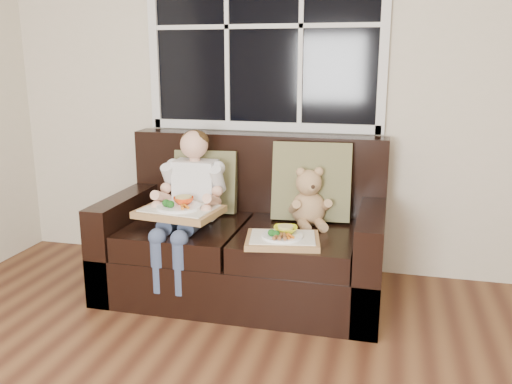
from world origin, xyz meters
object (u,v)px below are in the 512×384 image
(teddy_bear, at_px, (308,201))
(tray_left, at_px, (180,210))
(tray_right, at_px, (283,238))
(loveseat, at_px, (246,242))
(child, at_px, (190,193))

(teddy_bear, xyz_separation_m, tray_left, (-0.72, -0.30, -0.02))
(teddy_bear, xyz_separation_m, tray_right, (-0.08, -0.38, -0.12))
(loveseat, xyz_separation_m, tray_right, (0.30, -0.35, 0.17))
(loveseat, relative_size, child, 1.95)
(loveseat, height_order, tray_right, loveseat)
(child, height_order, tray_right, child)
(loveseat, relative_size, tray_left, 3.38)
(teddy_bear, bearing_deg, tray_right, -123.61)
(loveseat, bearing_deg, teddy_bear, 4.25)
(loveseat, height_order, teddy_bear, loveseat)
(tray_left, xyz_separation_m, tray_right, (0.64, -0.08, -0.10))
(child, xyz_separation_m, tray_right, (0.63, -0.23, -0.17))
(loveseat, distance_m, child, 0.48)
(loveseat, distance_m, tray_right, 0.49)
(loveseat, height_order, tray_left, loveseat)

